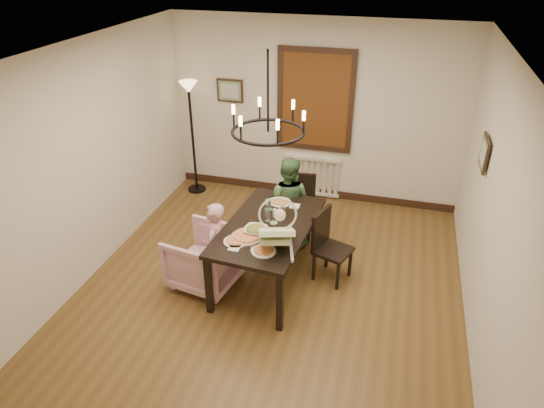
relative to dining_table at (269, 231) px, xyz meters
The scene contains 17 objects.
room_shell 0.73m from the dining_table, 72.48° to the left, with size 4.51×5.00×2.81m.
dining_table is the anchor object (origin of this frame).
chair_far 1.12m from the dining_table, 82.62° to the left, with size 0.40×0.40×0.90m, color black, non-canonical shape.
chair_right 0.83m from the dining_table, 17.58° to the left, with size 0.40×0.40×0.92m, color black, non-canonical shape.
armchair 0.85m from the dining_table, 160.52° to the right, with size 0.77×0.79×0.71m, color beige.
elderly_woman 0.69m from the dining_table, 154.28° to the right, with size 0.34×0.22×0.93m, color #C78C9D.
seated_man 0.89m from the dining_table, 88.54° to the left, with size 0.52×0.40×1.06m, color #416B40.
baby_bouncer 0.53m from the dining_table, 63.30° to the right, with size 0.43×0.61×0.40m, color beige, non-canonical shape.
salad_bowl 0.26m from the dining_table, 112.86° to the right, with size 0.31×0.31×0.08m, color white.
pizza_platter 0.38m from the dining_table, 115.68° to the right, with size 0.35×0.35×0.04m, color tan.
drinking_glass 0.18m from the dining_table, 112.67° to the left, with size 0.07×0.07×0.14m, color silver.
window_blinds 2.49m from the dining_table, 88.20° to the left, with size 1.00×0.03×1.40m, color #582D11.
radiator 2.37m from the dining_table, 88.22° to the left, with size 0.92×0.12×0.62m, color silver, non-canonical shape.
picture_back 2.82m from the dining_table, 118.69° to the left, with size 0.42×0.03×0.36m, color black.
picture_right 2.58m from the dining_table, 18.48° to the left, with size 0.42×0.03×0.36m, color black.
floor_lamp 2.73m from the dining_table, 132.23° to the left, with size 0.30×0.30×1.80m, color black, non-canonical shape.
chandelier 1.24m from the dining_table, 116.57° to the left, with size 0.80×0.80×0.04m, color black.
Camera 1 is at (1.25, -4.52, 3.77)m, focal length 32.00 mm.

